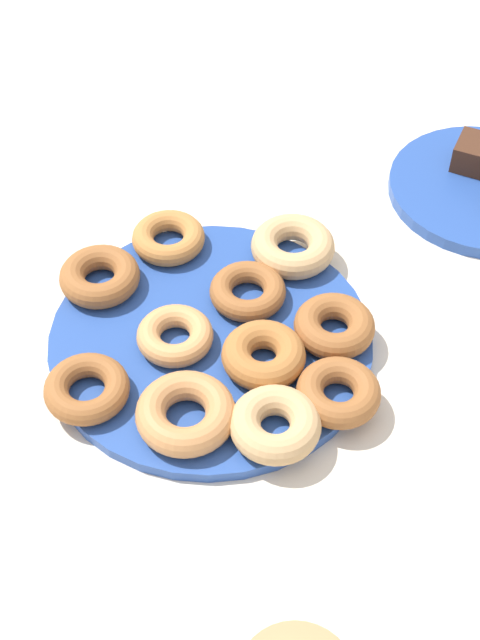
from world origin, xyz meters
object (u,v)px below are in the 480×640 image
donut_plate (211,340)px  donut_2 (185,413)px  donut_5 (248,291)px  donut_9 (275,425)px  donut_0 (338,393)px  donut_4 (87,389)px  brownie_near (474,153)px  donut_7 (264,355)px  donut_8 (334,326)px  donut_6 (293,246)px  donut_3 (100,276)px  donut_10 (168,238)px  donut_1 (175,336)px

donut_plate → donut_2: size_ratio=3.51×
donut_5 → donut_9: donut_9 is taller
donut_0 → donut_4: size_ratio=0.98×
donut_9 → brownie_near: (-0.43, 0.17, 0.00)m
donut_7 → donut_5: bearing=-159.6°
donut_7 → donut_8: 0.08m
donut_2 → donut_6: size_ratio=1.02×
donut_plate → donut_9: donut_9 is taller
donut_6 → donut_3: bearing=-66.9°
donut_4 → brownie_near: 0.55m
donut_0 → donut_10: size_ratio=1.00×
donut_plate → donut_8: bearing=101.2°
donut_1 → donut_10: (-0.14, -0.04, -0.00)m
donut_plate → donut_8: size_ratio=4.01×
donut_3 → donut_7: donut_7 is taller
donut_1 → donut_5: same height
donut_1 → donut_2: bearing=19.2°
donut_8 → brownie_near: 0.33m
donut_5 → donut_8: donut_8 is taller
donut_4 → brownie_near: brownie_near is taller
donut_2 → donut_8: (-0.13, 0.12, -0.00)m
donut_7 → donut_8: donut_7 is taller
donut_4 → donut_5: 0.20m
donut_6 → brownie_near: size_ratio=1.81×
donut_0 → donut_6: bearing=-159.0°
donut_10 → donut_6: bearing=94.0°
donut_3 → donut_2: bearing=39.6°
donut_1 → donut_7: size_ratio=0.93×
donut_3 → donut_6: size_ratio=0.93×
donut_5 → brownie_near: size_ratio=1.58×
donut_4 → donut_10: bearing=173.1°
donut_0 → donut_4: donut_0 is taller
donut_5 → donut_9: (0.16, 0.06, 0.00)m
donut_1 → donut_5: size_ratio=0.96×
donut_2 → donut_5: 0.17m
donut_9 → donut_10: (-0.22, -0.15, -0.00)m
brownie_near → donut_0: bearing=-17.2°
donut_2 → donut_8: donut_2 is taller
donut_3 → donut_6: (-0.08, 0.19, 0.00)m
donut_5 → donut_7: donut_7 is taller
donut_10 → donut_5: bearing=57.9°
donut_2 → donut_10: 0.24m
donut_3 → donut_9: 0.26m
donut_1 → donut_7: bearing=83.5°
donut_7 → donut_10: 0.20m
brownie_near → donut_6: bearing=-44.3°
donut_3 → donut_7: size_ratio=1.03×
donut_10 → donut_1: bearing=16.4°
donut_2 → donut_6: same height
donut_2 → donut_9: 0.08m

